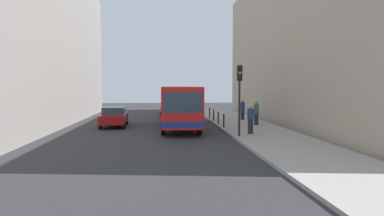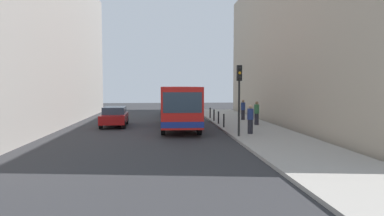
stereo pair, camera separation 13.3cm
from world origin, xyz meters
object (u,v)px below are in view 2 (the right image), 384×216
at_px(bus, 179,104).
at_px(pedestrian_near_signal, 250,119).
at_px(bollard_far, 214,115).
at_px(traffic_light, 239,87).
at_px(car_beside_bus, 115,116).
at_px(bollard_farthest, 210,113).
at_px(pedestrian_far_sidewalk, 243,110).
at_px(bollard_near, 224,121).
at_px(bollard_mid, 218,118).
at_px(car_behind_bus, 170,108).
at_px(pedestrian_mid_sidewalk, 257,113).

height_order(bus, pedestrian_near_signal, bus).
distance_m(bus, bollard_far, 4.48).
bearing_deg(traffic_light, car_beside_bus, 139.47).
bearing_deg(pedestrian_near_signal, car_beside_bus, 130.31).
bearing_deg(bollard_farthest, bollard_far, -90.00).
bearing_deg(bollard_far, pedestrian_far_sidewalk, 13.55).
bearing_deg(bollard_near, bollard_mid, 90.00).
distance_m(car_behind_bus, bollard_near, 12.27).
height_order(bollard_farthest, pedestrian_far_sidewalk, pedestrian_far_sidewalk).
relative_size(car_behind_bus, bollard_near, 4.70).
height_order(bus, pedestrian_far_sidewalk, bus).
height_order(car_behind_bus, pedestrian_mid_sidewalk, pedestrian_mid_sidewalk).
height_order(bus, bollard_mid, bus).
bearing_deg(pedestrian_mid_sidewalk, bollard_farthest, -110.17).
height_order(car_behind_bus, bollard_far, car_behind_bus).
bearing_deg(car_behind_bus, bus, 89.88).
height_order(car_beside_bus, car_behind_bus, same).
distance_m(bollard_far, pedestrian_mid_sidewalk, 4.31).
bearing_deg(car_behind_bus, traffic_light, 100.31).
bearing_deg(traffic_light, bollard_far, 90.64).
distance_m(pedestrian_near_signal, pedestrian_far_sidewalk, 8.73).
height_order(car_behind_bus, pedestrian_near_signal, pedestrian_near_signal).
height_order(car_beside_bus, pedestrian_far_sidewalk, pedestrian_far_sidewalk).
height_order(bollard_mid, bollard_farthest, same).
bearing_deg(pedestrian_far_sidewalk, bollard_farthest, -21.17).
distance_m(bollard_farthest, pedestrian_mid_sidewalk, 6.27).
distance_m(bollard_near, bollard_far, 4.60).
bearing_deg(bus, pedestrian_mid_sidewalk, 177.52).
xyz_separation_m(car_beside_bus, bollard_farthest, (7.92, 4.35, -0.16)).
height_order(traffic_light, bollard_farthest, traffic_light).
xyz_separation_m(bollard_farthest, pedestrian_far_sidewalk, (2.63, -1.67, 0.39)).
bearing_deg(bollard_mid, bus, -166.72).
bearing_deg(pedestrian_near_signal, car_behind_bus, 90.40).
xyz_separation_m(bollard_near, bollard_far, (0.00, 4.60, 0.00)).
distance_m(traffic_light, bollard_far, 9.22).
bearing_deg(pedestrian_far_sidewalk, car_beside_bus, 25.51).
bearing_deg(bollard_farthest, pedestrian_far_sidewalk, -32.42).
bearing_deg(bollard_far, traffic_light, -89.36).
relative_size(traffic_light, bollard_farthest, 4.32).
relative_size(bus, car_beside_bus, 2.48).
bearing_deg(bollard_mid, pedestrian_mid_sidewalk, -20.90).
distance_m(car_behind_bus, bollard_mid, 10.09).
bearing_deg(car_behind_bus, pedestrian_far_sidewalk, 130.89).
bearing_deg(car_beside_bus, bollard_near, 160.22).
relative_size(car_behind_bus, bollard_far, 4.70).
xyz_separation_m(bollard_near, pedestrian_near_signal, (1.03, -3.35, 0.41)).
xyz_separation_m(car_beside_bus, pedestrian_far_sidewalk, (10.55, 2.68, 0.23)).
relative_size(car_beside_bus, traffic_light, 1.09).
height_order(bus, traffic_light, traffic_light).
bearing_deg(traffic_light, pedestrian_near_signal, 45.97).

